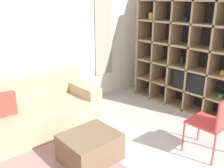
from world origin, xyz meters
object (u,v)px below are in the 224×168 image
couch_main (35,113)px  folding_chair (215,120)px  ottoman (90,147)px  shelving_unit (184,56)px

couch_main → folding_chair: bearing=-56.4°
folding_chair → ottoman: bearing=-38.0°
folding_chair → shelving_unit: bearing=-132.5°
shelving_unit → couch_main: size_ratio=1.01×
couch_main → shelving_unit: bearing=-20.9°
couch_main → folding_chair: folding_chair is taller
folding_chair → couch_main: bearing=-56.4°
shelving_unit → ottoman: (-2.39, -0.21, -0.80)m
couch_main → folding_chair: size_ratio=2.32×
couch_main → ottoman: couch_main is taller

